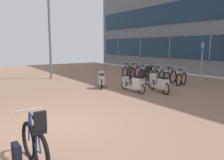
{
  "coord_description": "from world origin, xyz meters",
  "views": [
    {
      "loc": [
        -2.15,
        -5.83,
        2.13
      ],
      "look_at": [
        2.31,
        0.99,
        0.91
      ],
      "focal_mm": 37.22,
      "sensor_mm": 36.0,
      "label": 1
    }
  ],
  "objects_px": {
    "bicycle_rack_06": "(127,71)",
    "scooter_extra": "(136,83)",
    "scooter_near": "(141,76)",
    "bicycle_rack_05": "(135,72)",
    "bicycle_rack_00": "(181,79)",
    "scooter_far": "(101,80)",
    "bicycle_rack_04": "(144,73)",
    "lamp_post": "(49,25)",
    "scooter_mid": "(160,84)",
    "bicycle_foreground": "(33,144)",
    "parking_sign": "(202,58)",
    "bicycle_rack_03": "(153,74)",
    "bicycle_rack_01": "(170,77)",
    "bicycle_rack_02": "(159,76)"
  },
  "relations": [
    {
      "from": "bicycle_rack_01",
      "to": "parking_sign",
      "type": "height_order",
      "value": "parking_sign"
    },
    {
      "from": "scooter_near",
      "to": "bicycle_rack_04",
      "type": "bearing_deg",
      "value": 46.27
    },
    {
      "from": "bicycle_rack_04",
      "to": "lamp_post",
      "type": "height_order",
      "value": "lamp_post"
    },
    {
      "from": "scooter_extra",
      "to": "scooter_mid",
      "type": "bearing_deg",
      "value": -31.77
    },
    {
      "from": "bicycle_rack_05",
      "to": "scooter_mid",
      "type": "height_order",
      "value": "bicycle_rack_05"
    },
    {
      "from": "scooter_mid",
      "to": "scooter_far",
      "type": "bearing_deg",
      "value": 123.02
    },
    {
      "from": "lamp_post",
      "to": "scooter_far",
      "type": "bearing_deg",
      "value": -76.16
    },
    {
      "from": "scooter_mid",
      "to": "lamp_post",
      "type": "relative_size",
      "value": 0.29
    },
    {
      "from": "bicycle_foreground",
      "to": "bicycle_rack_00",
      "type": "bearing_deg",
      "value": 25.71
    },
    {
      "from": "scooter_near",
      "to": "scooter_mid",
      "type": "height_order",
      "value": "scooter_near"
    },
    {
      "from": "bicycle_rack_04",
      "to": "scooter_near",
      "type": "xyz_separation_m",
      "value": [
        -1.65,
        -1.72,
        0.13
      ]
    },
    {
      "from": "bicycle_rack_00",
      "to": "bicycle_rack_05",
      "type": "height_order",
      "value": "bicycle_rack_05"
    },
    {
      "from": "scooter_extra",
      "to": "bicycle_rack_03",
      "type": "bearing_deg",
      "value": 36.76
    },
    {
      "from": "scooter_mid",
      "to": "scooter_extra",
      "type": "xyz_separation_m",
      "value": [
        -0.93,
        0.58,
        0.05
      ]
    },
    {
      "from": "bicycle_rack_03",
      "to": "bicycle_rack_05",
      "type": "distance_m",
      "value": 1.59
    },
    {
      "from": "bicycle_rack_03",
      "to": "scooter_mid",
      "type": "bearing_deg",
      "value": -128.65
    },
    {
      "from": "bicycle_rack_00",
      "to": "bicycle_rack_06",
      "type": "height_order",
      "value": "bicycle_rack_00"
    },
    {
      "from": "lamp_post",
      "to": "bicycle_rack_05",
      "type": "bearing_deg",
      "value": -23.71
    },
    {
      "from": "bicycle_foreground",
      "to": "lamp_post",
      "type": "xyz_separation_m",
      "value": [
        3.84,
        10.46,
        3.01
      ]
    },
    {
      "from": "scooter_mid",
      "to": "lamp_post",
      "type": "bearing_deg",
      "value": 111.37
    },
    {
      "from": "bicycle_rack_00",
      "to": "bicycle_rack_02",
      "type": "distance_m",
      "value": 1.58
    },
    {
      "from": "scooter_far",
      "to": "bicycle_rack_00",
      "type": "bearing_deg",
      "value": -23.2
    },
    {
      "from": "scooter_mid",
      "to": "scooter_near",
      "type": "bearing_deg",
      "value": 70.68
    },
    {
      "from": "parking_sign",
      "to": "bicycle_rack_06",
      "type": "bearing_deg",
      "value": 101.13
    },
    {
      "from": "bicycle_rack_00",
      "to": "bicycle_rack_01",
      "type": "bearing_deg",
      "value": 91.49
    },
    {
      "from": "bicycle_rack_00",
      "to": "bicycle_rack_02",
      "type": "relative_size",
      "value": 0.99
    },
    {
      "from": "scooter_near",
      "to": "scooter_extra",
      "type": "relative_size",
      "value": 0.92
    },
    {
      "from": "bicycle_rack_06",
      "to": "scooter_extra",
      "type": "distance_m",
      "value": 5.92
    },
    {
      "from": "bicycle_foreground",
      "to": "lamp_post",
      "type": "relative_size",
      "value": 0.23
    },
    {
      "from": "bicycle_foreground",
      "to": "bicycle_rack_01",
      "type": "bearing_deg",
      "value": 29.75
    },
    {
      "from": "bicycle_rack_03",
      "to": "bicycle_rack_05",
      "type": "relative_size",
      "value": 0.92
    },
    {
      "from": "parking_sign",
      "to": "lamp_post",
      "type": "distance_m",
      "value": 9.23
    },
    {
      "from": "bicycle_rack_04",
      "to": "bicycle_rack_03",
      "type": "bearing_deg",
      "value": -82.68
    },
    {
      "from": "bicycle_rack_03",
      "to": "scooter_extra",
      "type": "relative_size",
      "value": 0.75
    },
    {
      "from": "bicycle_foreground",
      "to": "scooter_far",
      "type": "xyz_separation_m",
      "value": [
        4.94,
        6.0,
        0.01
      ]
    },
    {
      "from": "bicycle_rack_05",
      "to": "scooter_extra",
      "type": "relative_size",
      "value": 0.82
    },
    {
      "from": "bicycle_rack_03",
      "to": "parking_sign",
      "type": "height_order",
      "value": "parking_sign"
    },
    {
      "from": "scooter_far",
      "to": "scooter_mid",
      "type": "bearing_deg",
      "value": -56.98
    },
    {
      "from": "bicycle_rack_06",
      "to": "lamp_post",
      "type": "bearing_deg",
      "value": 164.13
    },
    {
      "from": "bicycle_rack_06",
      "to": "lamp_post",
      "type": "xyz_separation_m",
      "value": [
        -5.02,
        1.43,
        3.07
      ]
    },
    {
      "from": "scooter_extra",
      "to": "bicycle_rack_02",
      "type": "bearing_deg",
      "value": 29.2
    },
    {
      "from": "bicycle_rack_04",
      "to": "lamp_post",
      "type": "relative_size",
      "value": 0.18
    },
    {
      "from": "lamp_post",
      "to": "bicycle_rack_04",
      "type": "bearing_deg",
      "value": -30.29
    },
    {
      "from": "bicycle_rack_01",
      "to": "bicycle_rack_06",
      "type": "height_order",
      "value": "bicycle_rack_01"
    },
    {
      "from": "bicycle_rack_06",
      "to": "scooter_near",
      "type": "distance_m",
      "value": 3.63
    },
    {
      "from": "bicycle_rack_01",
      "to": "scooter_near",
      "type": "height_order",
      "value": "scooter_near"
    },
    {
      "from": "bicycle_rack_06",
      "to": "scooter_near",
      "type": "relative_size",
      "value": 0.82
    },
    {
      "from": "bicycle_rack_03",
      "to": "lamp_post",
      "type": "height_order",
      "value": "lamp_post"
    },
    {
      "from": "bicycle_rack_00",
      "to": "scooter_near",
      "type": "relative_size",
      "value": 0.83
    },
    {
      "from": "bicycle_rack_04",
      "to": "bicycle_rack_05",
      "type": "distance_m",
      "value": 0.8
    }
  ]
}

